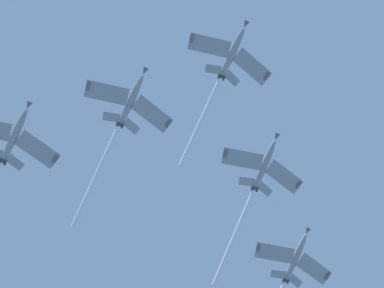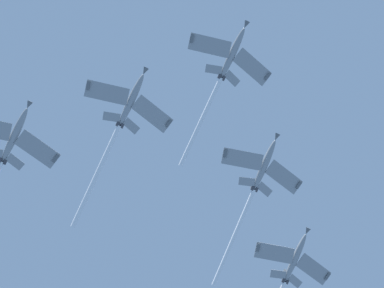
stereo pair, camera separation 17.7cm
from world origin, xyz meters
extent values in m
ellipsoid|color=gray|center=(-3.94, -12.40, 126.17)|extent=(10.27, 7.86, 6.40)
cone|color=#595E60|center=(1.01, -8.94, 129.06)|extent=(2.29, 2.11, 1.77)
ellipsoid|color=black|center=(-2.60, -11.47, 127.62)|extent=(2.96, 2.49, 2.02)
cube|color=gray|center=(-7.54, -8.45, 125.73)|extent=(8.98, 8.42, 1.73)
cube|color=#595E60|center=(-10.16, -5.28, 125.71)|extent=(1.63, 1.72, 0.88)
cube|color=gray|center=(-1.46, -17.13, 125.73)|extent=(6.34, 9.60, 1.73)
cube|color=#595E60|center=(0.63, -20.68, 125.71)|extent=(1.82, 1.25, 0.88)
cube|color=gray|center=(-8.95, -13.12, 124.01)|extent=(3.89, 3.52, 0.92)
cube|color=gray|center=(-6.33, -16.86, 124.01)|extent=(2.67, 3.94, 0.92)
cube|color=#595E60|center=(-7.99, -15.23, 125.36)|extent=(2.87, 2.08, 3.56)
cylinder|color=#38383D|center=(-8.45, -15.01, 123.58)|extent=(1.48, 1.37, 1.15)
cylinder|color=#38383D|center=(-7.94, -15.75, 123.58)|extent=(1.48, 1.37, 1.15)
cylinder|color=white|center=(-16.08, -20.90, 118.97)|extent=(16.37, 11.86, 9.91)
ellipsoid|color=gray|center=(-27.57, -7.99, 117.22)|extent=(10.27, 7.57, 6.77)
cone|color=#595E60|center=(-22.62, -4.71, 120.32)|extent=(2.31, 2.09, 1.80)
ellipsoid|color=black|center=(-26.25, -7.12, 118.72)|extent=(2.97, 2.44, 2.10)
cube|color=gray|center=(-31.05, -3.95, 116.76)|extent=(8.86, 8.49, 1.85)
cube|color=#595E60|center=(-33.59, -0.71, 116.72)|extent=(1.63, 1.69, 0.94)
cube|color=gray|center=(-25.19, -12.78, 116.76)|extent=(6.11, 9.58, 1.85)
cube|color=#595E60|center=(-23.19, -16.37, 116.72)|extent=(1.79, 1.21, 0.94)
cube|color=gray|center=(-32.52, -8.55, 114.90)|extent=(3.86, 3.54, 0.98)
cube|color=gray|center=(-30.00, -12.35, 114.90)|extent=(2.58, 3.92, 0.98)
cube|color=#595E60|center=(-31.65, -10.71, 116.23)|extent=(2.95, 2.04, 3.59)
cylinder|color=#38383D|center=(-32.06, -10.44, 114.44)|extent=(1.49, 1.36, 1.17)
cylinder|color=#38383D|center=(-31.56, -11.19, 114.44)|extent=(1.49, 1.36, 1.17)
cylinder|color=white|center=(-40.43, -16.54, 109.03)|extent=(17.78, 12.23, 11.43)
ellipsoid|color=gray|center=(-8.63, -34.76, 118.24)|extent=(10.15, 7.83, 6.68)
cone|color=#595E60|center=(-3.77, -31.32, 121.29)|extent=(2.30, 2.12, 1.80)
ellipsoid|color=black|center=(-7.33, -33.84, 119.73)|extent=(2.95, 2.49, 2.08)
cube|color=gray|center=(-12.24, -30.82, 117.78)|extent=(8.97, 8.37, 1.82)
cube|color=#595E60|center=(-14.87, -27.66, 117.75)|extent=(1.61, 1.71, 0.93)
cube|color=gray|center=(-6.11, -39.47, 117.78)|extent=(6.34, 9.58, 1.82)
cube|color=#595E60|center=(-4.01, -43.00, 117.75)|extent=(1.80, 1.25, 0.93)
cube|color=gray|center=(-13.58, -35.47, 115.96)|extent=(3.89, 3.49, 0.96)
cube|color=gray|center=(-10.95, -39.19, 115.96)|extent=(2.67, 3.94, 0.96)
cube|color=#595E60|center=(-12.64, -37.60, 117.29)|extent=(2.89, 2.12, 3.59)
cylinder|color=#38383D|center=(-13.07, -37.35, 115.50)|extent=(1.49, 1.38, 1.17)
cylinder|color=#38383D|center=(-12.55, -38.08, 115.50)|extent=(1.49, 1.38, 1.17)
cylinder|color=white|center=(-21.47, -43.85, 110.06)|extent=(18.04, 13.20, 11.64)
ellipsoid|color=gray|center=(-49.55, -3.04, 110.80)|extent=(10.21, 7.69, 6.73)
cone|color=#595E60|center=(-44.64, 0.32, 113.88)|extent=(2.31, 2.10, 1.80)
ellipsoid|color=black|center=(-48.24, -2.14, 112.30)|extent=(2.96, 2.46, 2.09)
cube|color=gray|center=(-53.09, 0.96, 110.34)|extent=(8.91, 8.43, 1.83)
cube|color=#595E60|center=(-55.67, 4.16, 110.31)|extent=(1.62, 1.70, 0.93)
cube|color=gray|center=(-47.10, -7.78, 110.34)|extent=(6.22, 9.58, 1.83)
cube|color=#595E60|center=(-45.05, -11.35, 110.31)|extent=(1.79, 1.23, 0.93)
cube|color=gray|center=(-54.50, -3.66, 108.50)|extent=(3.87, 3.52, 0.97)
cube|color=gray|center=(-51.92, -7.43, 108.50)|extent=(2.62, 3.93, 0.97)
cube|color=#595E60|center=(-53.59, -5.81, 109.84)|extent=(2.92, 2.08, 3.59)
cylinder|color=#38383D|center=(-54.01, -5.55, 108.04)|extent=(1.49, 1.37, 1.17)
cylinder|color=#38383D|center=(-53.50, -6.29, 108.04)|extent=(1.49, 1.37, 1.17)
ellipsoid|color=gray|center=(-9.67, -58.23, 110.12)|extent=(10.12, 7.81, 6.77)
cone|color=#595E60|center=(-4.82, -54.80, 113.23)|extent=(2.30, 2.12, 1.81)
ellipsoid|color=black|center=(-8.38, -57.31, 111.63)|extent=(2.94, 2.49, 2.10)
cube|color=gray|center=(-13.27, -54.28, 109.66)|extent=(8.96, 8.36, 1.85)
cube|color=#595E60|center=(-15.90, -51.12, 109.63)|extent=(1.61, 1.71, 0.94)
cube|color=gray|center=(-14.60, -58.92, 107.81)|extent=(3.88, 3.49, 0.98)
cube|color=#595E60|center=(-13.67, -61.06, 109.14)|extent=(2.90, 2.12, 3.59)
cylinder|color=#38383D|center=(-14.09, -60.80, 107.35)|extent=(1.49, 1.38, 1.17)
cylinder|color=#38383D|center=(-13.57, -61.53, 107.35)|extent=(1.49, 1.38, 1.17)
camera|label=1|loc=(45.07, -14.93, 1.58)|focal=57.27mm
camera|label=2|loc=(45.09, -15.11, 1.58)|focal=57.27mm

